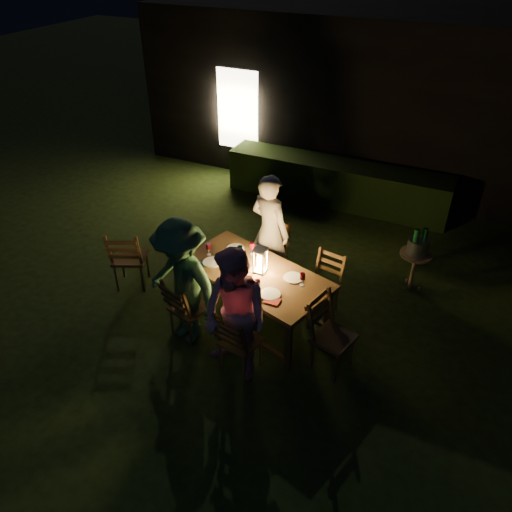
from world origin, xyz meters
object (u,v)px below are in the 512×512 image
at_px(chair_spare, 131,268).
at_px(chair_near_right, 240,351).
at_px(bottle_bucket_a, 414,244).
at_px(bottle_bucket_b, 423,243).
at_px(dining_table, 255,277).
at_px(person_opp_right, 235,317).
at_px(person_house_side, 270,231).
at_px(side_table, 416,257).
at_px(ice_bucket, 418,247).
at_px(bottle_table, 240,255).
at_px(chair_far_right, 322,295).
at_px(person_opp_left, 182,283).
at_px(chair_end, 331,347).
at_px(lantern, 260,261).
at_px(chair_far_left, 267,265).
at_px(chair_near_left, 189,317).

bearing_deg(chair_spare, chair_near_right, -44.09).
distance_m(bottle_bucket_a, bottle_bucket_b, 0.13).
distance_m(dining_table, person_opp_right, 0.94).
relative_size(chair_near_right, person_house_side, 0.54).
height_order(side_table, ice_bucket, ice_bucket).
xyz_separation_m(person_house_side, bottle_bucket_b, (2.01, 0.76, -0.09)).
relative_size(person_house_side, bottle_table, 6.23).
xyz_separation_m(chair_near_right, chair_far_right, (0.53, 1.45, -0.01)).
bearing_deg(person_opp_left, chair_end, 26.01).
height_order(person_house_side, ice_bucket, person_house_side).
relative_size(person_house_side, ice_bucket, 5.81).
xyz_separation_m(dining_table, bottle_bucket_a, (1.72, 1.60, 0.04)).
height_order(chair_spare, ice_bucket, chair_spare).
xyz_separation_m(lantern, bottle_bucket_b, (1.75, 1.65, -0.20)).
height_order(person_opp_right, bottle_bucket_a, person_opp_right).
distance_m(chair_far_left, chair_spare, 2.00).
height_order(chair_far_right, lantern, lantern).
bearing_deg(bottle_table, chair_spare, -176.08).
bearing_deg(ice_bucket, chair_near_left, -137.10).
relative_size(lantern, bottle_bucket_b, 1.09).
xyz_separation_m(chair_far_right, person_opp_right, (-0.55, -1.49, 0.58)).
bearing_deg(ice_bucket, dining_table, -137.13).
distance_m(person_house_side, person_opp_right, 1.87).
height_order(person_house_side, person_opp_left, same).
height_order(chair_end, lantern, lantern).
distance_m(person_opp_right, ice_bucket, 3.00).
xyz_separation_m(chair_near_right, bottle_table, (-0.45, 0.94, 0.67)).
distance_m(person_opp_right, bottle_table, 1.08).
distance_m(chair_near_left, person_house_side, 1.69).
xyz_separation_m(dining_table, chair_far_left, (-0.21, 0.87, -0.42)).
distance_m(person_opp_right, side_table, 3.01).
bearing_deg(chair_near_right, person_opp_left, 176.71).
bearing_deg(side_table, bottle_bucket_b, 38.66).
xyz_separation_m(chair_spare, person_opp_left, (1.32, -0.61, 0.56)).
bearing_deg(person_opp_left, ice_bucket, 60.05).
height_order(chair_near_left, person_house_side, person_house_side).
relative_size(dining_table, bottle_bucket_b, 6.76).
bearing_deg(dining_table, bottle_bucket_a, 59.71).
xyz_separation_m(chair_end, bottle_bucket_b, (0.64, 2.03, 0.47)).
distance_m(chair_spare, person_opp_right, 2.41).
relative_size(chair_near_left, person_house_side, 0.55).
bearing_deg(chair_spare, bottle_table, -19.70).
height_order(dining_table, chair_far_right, chair_far_right).
xyz_separation_m(person_opp_left, lantern, (0.73, 0.69, 0.10)).
bearing_deg(chair_near_left, ice_bucket, 58.76).
xyz_separation_m(dining_table, person_opp_left, (-0.67, -0.66, 0.13)).
distance_m(bottle_table, ice_bucket, 2.56).
bearing_deg(bottle_bucket_a, dining_table, -137.01).
distance_m(chair_end, bottle_bucket_a, 2.08).
bearing_deg(person_opp_right, chair_far_right, 86.48).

